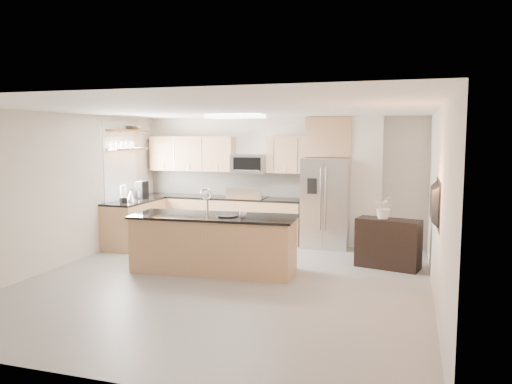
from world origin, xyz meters
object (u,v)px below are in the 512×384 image
(coffee_maker, at_px, (142,190))
(television, at_px, (431,203))
(microwave, at_px, (250,164))
(kettle, at_px, (131,196))
(blender, at_px, (123,195))
(platter, at_px, (227,216))
(bowl, at_px, (133,127))
(refrigerator, at_px, (326,203))
(credenza, at_px, (388,243))
(island, at_px, (214,243))
(range, at_px, (248,219))
(cup, at_px, (243,215))
(flower_vase, at_px, (385,201))

(coffee_maker, xyz_separation_m, television, (5.61, -2.39, 0.26))
(microwave, height_order, television, microwave)
(coffee_maker, bearing_deg, kettle, -82.51)
(blender, bearing_deg, microwave, 37.20)
(kettle, xyz_separation_m, television, (5.54, -1.86, 0.31))
(platter, xyz_separation_m, coffee_maker, (-2.54, 1.72, 0.15))
(coffee_maker, bearing_deg, bowl, -171.47)
(refrigerator, relative_size, bowl, 4.38)
(credenza, distance_m, platter, 2.75)
(coffee_maker, relative_size, bowl, 0.87)
(microwave, height_order, island, microwave)
(island, bearing_deg, television, -15.95)
(kettle, bearing_deg, coffee_maker, 97.49)
(credenza, bearing_deg, range, 168.49)
(island, xyz_separation_m, cup, (0.52, -0.07, 0.51))
(microwave, height_order, blender, microwave)
(microwave, xyz_separation_m, blender, (-2.08, -1.57, -0.56))
(cup, bearing_deg, television, -13.06)
(island, relative_size, blender, 7.89)
(range, distance_m, kettle, 2.45)
(flower_vase, height_order, television, television)
(refrigerator, bearing_deg, credenza, -46.02)
(cup, relative_size, bowl, 0.29)
(refrigerator, relative_size, cup, 14.86)
(blender, distance_m, television, 5.84)
(range, height_order, cup, range)
(range, distance_m, television, 4.78)
(platter, bearing_deg, credenza, 23.70)
(refrigerator, height_order, kettle, refrigerator)
(platter, distance_m, blender, 2.72)
(platter, xyz_separation_m, blender, (-2.52, 0.99, 0.14))
(kettle, relative_size, flower_vase, 0.43)
(platter, height_order, coffee_maker, coffee_maker)
(cup, distance_m, coffee_maker, 3.33)
(range, relative_size, coffee_maker, 3.22)
(refrigerator, bearing_deg, bowl, -169.79)
(refrigerator, height_order, flower_vase, refrigerator)
(blender, relative_size, television, 0.32)
(credenza, height_order, cup, cup)
(refrigerator, relative_size, island, 0.65)
(bowl, bearing_deg, flower_vase, -6.85)
(microwave, xyz_separation_m, credenza, (2.93, -1.48, -1.21))
(bowl, height_order, television, bowl)
(range, xyz_separation_m, platter, (0.45, -2.44, 0.46))
(refrigerator, distance_m, island, 2.80)
(microwave, relative_size, credenza, 0.73)
(microwave, relative_size, island, 0.28)
(platter, bearing_deg, kettle, 154.40)
(microwave, xyz_separation_m, television, (3.51, -3.24, -0.28))
(microwave, bearing_deg, kettle, -145.66)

